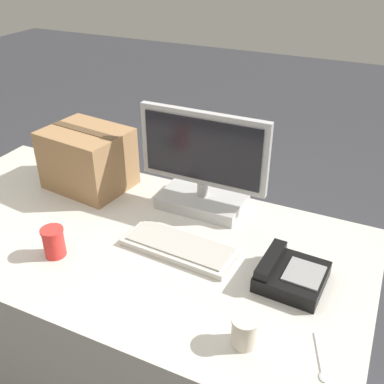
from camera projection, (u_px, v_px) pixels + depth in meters
The scene contains 9 objects.
ground_plane at pixel (135, 368), 2.05m from camera, with size 12.00×12.00×0.00m, color #38383D.
office_desk at pixel (129, 308), 1.85m from camera, with size 1.80×0.90×0.75m.
monitor at pixel (203, 171), 1.76m from camera, with size 0.52×0.21×0.40m.
keyboard at pixel (180, 246), 1.58m from camera, with size 0.41×0.19×0.03m.
desk_phone at pixel (290, 275), 1.43m from camera, with size 0.21×0.21×0.08m.
paper_cup_left at pixel (54, 242), 1.53m from camera, with size 0.08×0.08×0.11m.
paper_cup_right at pixel (245, 331), 1.21m from camera, with size 0.08×0.08×0.09m.
spoon at pixel (321, 364), 1.17m from camera, with size 0.07×0.16×0.00m.
cardboard_box at pixel (88, 159), 1.92m from camera, with size 0.37×0.31×0.26m.
Camera 1 is at (0.81, -1.11, 1.73)m, focal length 42.00 mm.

